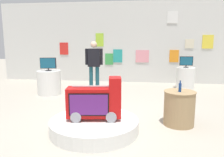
{
  "coord_description": "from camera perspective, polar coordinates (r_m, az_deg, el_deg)",
  "views": [
    {
      "loc": [
        0.81,
        -4.57,
        1.76
      ],
      "look_at": [
        0.14,
        0.38,
        0.9
      ],
      "focal_mm": 35.65,
      "sensor_mm": 36.0,
      "label": 1
    }
  ],
  "objects": [
    {
      "name": "ground_plane",
      "position": [
        4.97,
        -2.22,
        -10.99
      ],
      "size": [
        30.0,
        30.0,
        0.0
      ],
      "primitive_type": "plane",
      "color": "#A8A091"
    },
    {
      "name": "back_wall_display",
      "position": [
        9.43,
        2.85,
        9.19
      ],
      "size": [
        10.68,
        0.13,
        3.33
      ],
      "color": "silver",
      "rests_on": "ground"
    },
    {
      "name": "shopper_browsing_near_truck",
      "position": [
        7.1,
        -4.63,
        3.77
      ],
      "size": [
        0.56,
        0.24,
        1.73
      ],
      "color": "#194751",
      "rests_on": "ground"
    },
    {
      "name": "novelty_firetruck_tv",
      "position": [
        4.27,
        -4.36,
        -6.17
      ],
      "size": [
        1.06,
        0.5,
        0.82
      ],
      "color": "gray",
      "rests_on": "main_display_pedestal"
    },
    {
      "name": "display_pedestal_center_rear",
      "position": [
        7.59,
        -15.83,
        -0.99
      ],
      "size": [
        0.76,
        0.76,
        0.78
      ],
      "primitive_type": "cylinder",
      "color": "silver",
      "rests_on": "ground"
    },
    {
      "name": "tv_on_center_rear",
      "position": [
        7.5,
        -16.07,
        3.65
      ],
      "size": [
        0.51,
        0.2,
        0.42
      ],
      "color": "black",
      "rests_on": "display_pedestal_center_rear"
    },
    {
      "name": "bottle_on_side_table",
      "position": [
        4.73,
        17.04,
        -2.17
      ],
      "size": [
        0.06,
        0.06,
        0.23
      ],
      "color": "navy",
      "rests_on": "side_table_round"
    },
    {
      "name": "side_table_round",
      "position": [
        4.89,
        16.84,
        -7.19
      ],
      "size": [
        0.66,
        0.66,
        0.72
      ],
      "color": "#9E7F56",
      "rests_on": "ground"
    },
    {
      "name": "display_pedestal_left_rear",
      "position": [
        8.58,
        18.28,
        0.1
      ],
      "size": [
        0.66,
        0.66,
        0.78
      ],
      "primitive_type": "cylinder",
      "color": "silver",
      "rests_on": "ground"
    },
    {
      "name": "main_display_pedestal",
      "position": [
        4.43,
        -4.54,
        -11.91
      ],
      "size": [
        1.72,
        1.72,
        0.25
      ],
      "primitive_type": "cylinder",
      "color": "silver",
      "rests_on": "ground"
    },
    {
      "name": "tv_on_left_rear",
      "position": [
        8.5,
        18.51,
        4.15
      ],
      "size": [
        0.47,
        0.19,
        0.4
      ],
      "color": "black",
      "rests_on": "display_pedestal_left_rear"
    }
  ]
}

